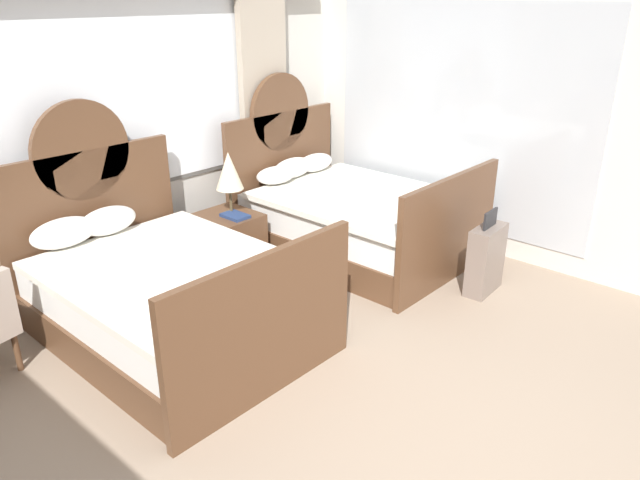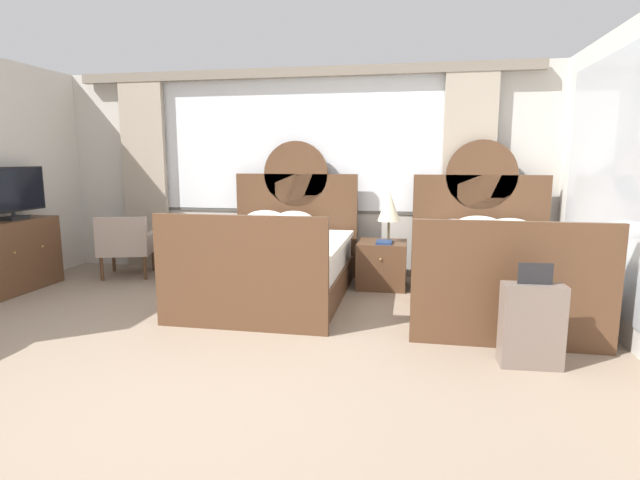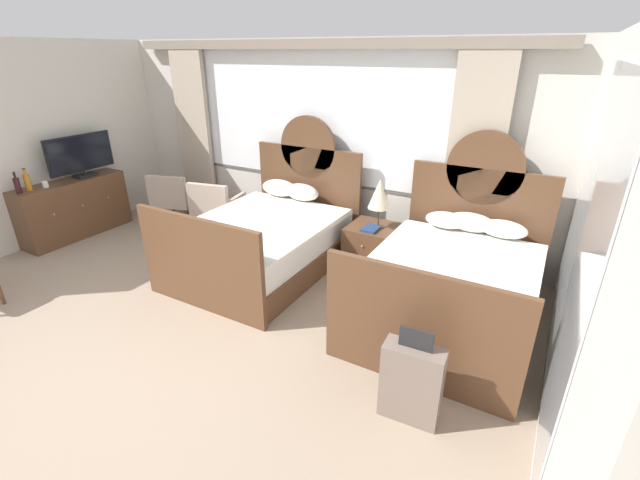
# 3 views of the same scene
# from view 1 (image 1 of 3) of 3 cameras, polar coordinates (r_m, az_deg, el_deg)

# --- Properties ---
(wall_back_window) EXTENTS (6.54, 0.22, 2.70)m
(wall_back_window) POSITION_cam_1_polar(r_m,az_deg,el_deg) (5.51, -23.14, 9.23)
(wall_back_window) COLOR beige
(wall_back_window) RESTS_ON ground_plane
(wall_right_mirror) EXTENTS (0.08, 4.26, 2.70)m
(wall_right_mirror) POSITION_cam_1_polar(r_m,az_deg,el_deg) (6.33, 15.25, 10.89)
(wall_right_mirror) COLOR beige
(wall_right_mirror) RESTS_ON ground_plane
(bed_near_window) EXTENTS (1.61, 2.24, 1.76)m
(bed_near_window) POSITION_cam_1_polar(r_m,az_deg,el_deg) (4.82, -14.57, -4.96)
(bed_near_window) COLOR brown
(bed_near_window) RESTS_ON ground_plane
(bed_near_mirror) EXTENTS (1.61, 2.24, 1.76)m
(bed_near_mirror) POSITION_cam_1_polar(r_m,az_deg,el_deg) (6.25, 3.05, 2.24)
(bed_near_mirror) COLOR brown
(bed_near_mirror) RESTS_ON ground_plane
(nightstand_between_beds) EXTENTS (0.58, 0.60, 0.55)m
(nightstand_between_beds) POSITION_cam_1_polar(r_m,az_deg,el_deg) (5.96, -8.90, -0.14)
(nightstand_between_beds) COLOR brown
(nightstand_between_beds) RESTS_ON ground_plane
(table_lamp_on_nightstand) EXTENTS (0.27, 0.27, 0.62)m
(table_lamp_on_nightstand) POSITION_cam_1_polar(r_m,az_deg,el_deg) (5.76, -8.71, 6.50)
(table_lamp_on_nightstand) COLOR brown
(table_lamp_on_nightstand) RESTS_ON nightstand_between_beds
(book_on_nightstand) EXTENTS (0.18, 0.26, 0.03)m
(book_on_nightstand) POSITION_cam_1_polar(r_m,az_deg,el_deg) (5.79, -8.12, 2.31)
(book_on_nightstand) COLOR navy
(book_on_nightstand) RESTS_ON nightstand_between_beds
(suitcase_on_floor) EXTENTS (0.45, 0.21, 0.79)m
(suitcase_on_floor) POSITION_cam_1_polar(r_m,az_deg,el_deg) (5.60, 15.57, -1.77)
(suitcase_on_floor) COLOR #75665B
(suitcase_on_floor) RESTS_ON ground_plane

